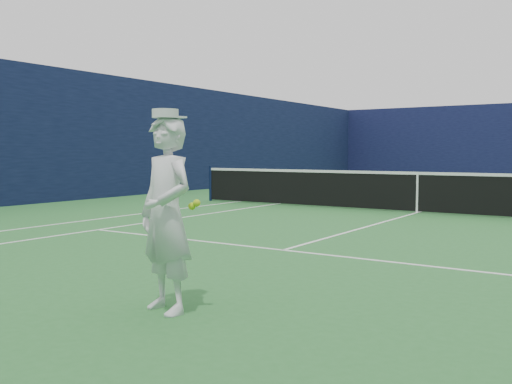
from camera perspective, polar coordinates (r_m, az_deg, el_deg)
ground at (r=14.49m, az=15.79°, el=-2.02°), size 80.00×80.00×0.00m
court_markings at (r=14.49m, az=15.79°, el=-2.01°), size 11.03×23.83×0.01m
windscreen_fence at (r=14.43m, az=15.94°, el=5.90°), size 20.12×36.12×4.00m
tennis_net at (r=14.45m, az=15.83°, el=0.16°), size 12.88×0.09×1.07m
tennis_player at (r=5.32m, az=-8.95°, el=-2.18°), size 0.75×0.63×1.87m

